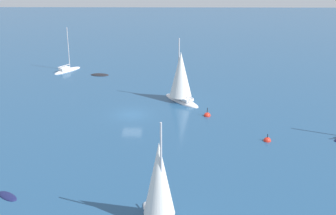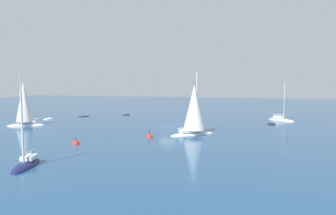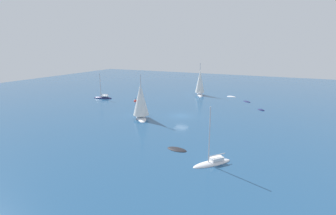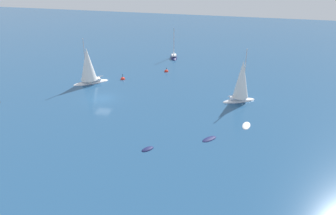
{
  "view_description": "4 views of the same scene",
  "coord_description": "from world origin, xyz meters",
  "views": [
    {
      "loc": [
        -57.09,
        -5.18,
        23.43
      ],
      "look_at": [
        -2.32,
        -4.69,
        1.9
      ],
      "focal_mm": 51.53,
      "sensor_mm": 36.0,
      "label": 1
    },
    {
      "loc": [
        11.46,
        -51.42,
        7.96
      ],
      "look_at": [
        -0.64,
        3.15,
        2.83
      ],
      "focal_mm": 35.15,
      "sensor_mm": 36.0,
      "label": 2
    },
    {
      "loc": [
        47.74,
        20.15,
        14.09
      ],
      "look_at": [
        1.16,
        -2.44,
        1.72
      ],
      "focal_mm": 28.18,
      "sensor_mm": 36.0,
      "label": 3
    },
    {
      "loc": [
        -23.14,
        50.93,
        24.27
      ],
      "look_at": [
        -13.01,
        6.0,
        2.41
      ],
      "focal_mm": 37.12,
      "sensor_mm": 36.0,
      "label": 4
    }
  ],
  "objects": [
    {
      "name": "dinghy",
      "position": [
        -19.64,
        9.68,
        0.0
      ],
      "size": [
        2.35,
        2.55,
        0.38
      ],
      "rotation": [
        0.0,
        0.0,
        4.03
      ],
      "color": "#191E4C",
      "rests_on": "ground"
    },
    {
      "name": "ground_plane",
      "position": [
        0.0,
        0.0,
        0.0
      ],
      "size": [
        160.0,
        160.0,
        0.0
      ],
      "primitive_type": "plane",
      "color": "navy"
    },
    {
      "name": "sloop",
      "position": [
        -23.2,
        -4.15,
        3.35
      ],
      "size": [
        5.81,
        3.84,
        9.51
      ],
      "rotation": [
        0.0,
        0.0,
        3.6
      ],
      "color": "white",
      "rests_on": "ground"
    },
    {
      "name": "tender",
      "position": [
        -12.09,
        14.03,
        0.0
      ],
      "size": [
        1.83,
        2.02,
        0.46
      ],
      "rotation": [
        0.0,
        0.0,
        0.93
      ],
      "color": "#191E4C",
      "rests_on": "ground"
    },
    {
      "name": "channel_buoy",
      "position": [
        -0.36,
        -9.67,
        0.0
      ],
      "size": [
        0.88,
        0.88,
        1.54
      ],
      "color": "red",
      "rests_on": "ground"
    },
    {
      "name": "yacht_1",
      "position": [
        -7.21,
        -26.0,
        0.16
      ],
      "size": [
        2.69,
        5.39,
        7.32
      ],
      "rotation": [
        0.0,
        0.0,
        4.95
      ],
      "color": "#191E4C",
      "rests_on": "ground"
    },
    {
      "name": "mooring_buoy",
      "position": [
        -7.72,
        -15.97,
        0.0
      ],
      "size": [
        0.85,
        0.85,
        1.29
      ],
      "color": "red",
      "rests_on": "ground"
    },
    {
      "name": "rib",
      "position": [
        -24.49,
        4.65,
        0.0
      ],
      "size": [
        1.48,
        2.67,
        0.45
      ],
      "rotation": [
        0.0,
        0.0,
        1.43
      ],
      "color": "white",
      "rests_on": "ground"
    },
    {
      "name": "sailboat",
      "position": [
        5.14,
        -6.38,
        3.22
      ],
      "size": [
        6.42,
        5.58,
        9.09
      ],
      "rotation": [
        0.0,
        0.0,
        0.66
      ],
      "color": "white",
      "rests_on": "ground"
    }
  ]
}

